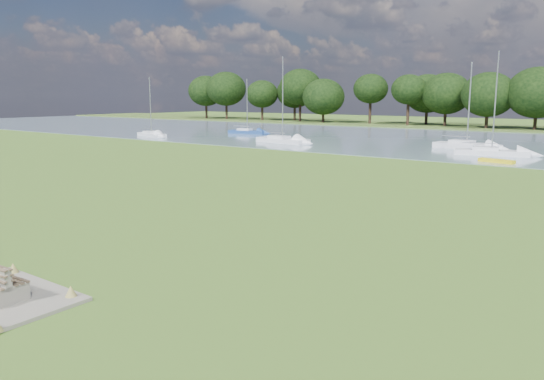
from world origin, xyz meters
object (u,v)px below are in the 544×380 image
Objects in this scene: kayak at (496,161)px; sailboat_7 at (151,133)px; sailboat_2 at (247,131)px; sailboat_5 at (491,150)px; sailboat_6 at (466,144)px; sailboat_4 at (282,139)px.

kayak is 43.06m from sailboat_7.
sailboat_2 is (-35.96, 13.01, 0.30)m from kayak.
sailboat_7 is at bearing 172.35° from sailboat_5.
sailboat_4 is at bearing -156.88° from sailboat_6.
sailboat_2 is at bearing 155.07° from sailboat_5.
sailboat_2 is 30.93m from sailboat_6.
sailboat_2 is 35.13m from sailboat_5.
sailboat_7 is at bearing -168.98° from kayak.
sailboat_5 is at bearing 10.35° from sailboat_4.
kayak is 24.53m from sailboat_4.
sailboat_5 reaches higher than sailboat_7.
sailboat_5 reaches higher than sailboat_6.
sailboat_4 is 1.04× the size of sailboat_5.
sailboat_6 is (-3.49, 4.48, 0.05)m from sailboat_5.
sailboat_6 is 1.11× the size of sailboat_7.
sailboat_6 is (18.87, 4.99, 0.05)m from sailboat_4.
sailboat_6 is at bearing 23.86° from sailboat_4.
sailboat_4 is at bearing -44.58° from sailboat_2.
sailboat_2 is 0.99× the size of sailboat_7.
kayak is at bearing -53.14° from sailboat_6.
kayak is 0.37× the size of sailboat_7.
kayak is 0.33× the size of sailboat_6.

